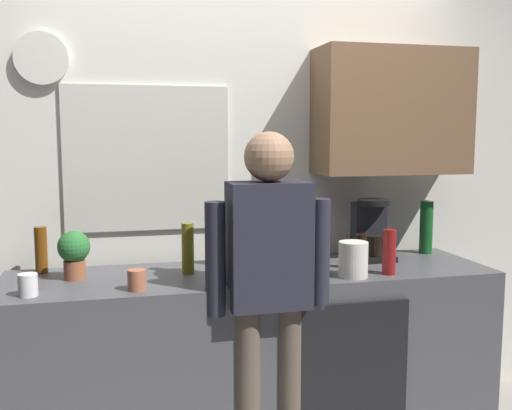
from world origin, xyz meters
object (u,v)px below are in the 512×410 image
at_px(cup_terracotta_mug, 137,280).
at_px(bottle_clear_soda, 234,240).
at_px(bottle_green_wine, 426,227).
at_px(coffee_maker, 371,232).
at_px(mixing_bowl, 255,268).
at_px(bottle_red_vinegar, 389,252).
at_px(storage_canister, 353,259).
at_px(bottle_dark_sauce, 361,252).
at_px(bottle_amber_beer, 41,250).
at_px(cup_white_mug, 28,285).
at_px(person_at_sink, 269,279).
at_px(potted_plant, 74,252).
at_px(bottle_olive_oil, 188,248).

bearing_deg(cup_terracotta_mug, bottle_clear_soda, 34.76).
bearing_deg(bottle_green_wine, coffee_maker, -169.42).
distance_m(cup_terracotta_mug, mixing_bowl, 0.57).
xyz_separation_m(bottle_red_vinegar, storage_canister, (-0.19, -0.01, -0.03)).
height_order(bottle_dark_sauce, mixing_bowl, bottle_dark_sauce).
height_order(bottle_amber_beer, cup_white_mug, bottle_amber_beer).
xyz_separation_m(cup_white_mug, storage_canister, (1.46, -0.02, 0.04)).
bearing_deg(bottle_amber_beer, person_at_sink, -27.24).
xyz_separation_m(coffee_maker, bottle_green_wine, (0.37, 0.07, 0.00)).
relative_size(coffee_maker, potted_plant, 1.43).
bearing_deg(bottle_green_wine, bottle_olive_oil, -172.99).
bearing_deg(coffee_maker, person_at_sink, -147.73).
bearing_deg(person_at_sink, bottle_clear_soda, 100.24).
relative_size(bottle_amber_beer, potted_plant, 1.00).
xyz_separation_m(bottle_dark_sauce, mixing_bowl, (-0.55, -0.02, -0.05)).
xyz_separation_m(bottle_olive_oil, bottle_amber_beer, (-0.70, 0.18, -0.01)).
distance_m(bottle_red_vinegar, cup_terracotta_mug, 1.20).
distance_m(mixing_bowl, potted_plant, 0.85).
bearing_deg(bottle_amber_beer, bottle_green_wine, -0.38).
bearing_deg(bottle_dark_sauce, storage_canister, -125.86).
relative_size(bottle_clear_soda, person_at_sink, 0.17).
height_order(cup_white_mug, potted_plant, potted_plant).
height_order(bottle_clear_soda, bottle_green_wine, bottle_green_wine).
distance_m(bottle_olive_oil, cup_white_mug, 0.75).
bearing_deg(bottle_red_vinegar, bottle_dark_sauce, 125.00).
bearing_deg(person_at_sink, coffee_maker, 34.05).
bearing_deg(cup_white_mug, bottle_red_vinegar, -0.40).
bearing_deg(potted_plant, mixing_bowl, -10.41).
bearing_deg(storage_canister, bottle_red_vinegar, 1.89).
relative_size(cup_white_mug, potted_plant, 0.41).
relative_size(cup_terracotta_mug, cup_white_mug, 0.97).
distance_m(storage_canister, person_at_sink, 0.45).
distance_m(bottle_olive_oil, bottle_dark_sauce, 0.86).
bearing_deg(coffee_maker, cup_terracotta_mug, -164.50).
height_order(bottle_olive_oil, person_at_sink, person_at_sink).
height_order(bottle_amber_beer, mixing_bowl, bottle_amber_beer).
bearing_deg(cup_white_mug, storage_canister, -0.70).
distance_m(bottle_green_wine, bottle_olive_oil, 1.40).
bearing_deg(bottle_green_wine, bottle_red_vinegar, -136.50).
distance_m(coffee_maker, bottle_red_vinegar, 0.35).
distance_m(bottle_olive_oil, mixing_bowl, 0.34).
relative_size(bottle_green_wine, cup_white_mug, 3.16).
bearing_deg(cup_white_mug, person_at_sink, -5.80).
distance_m(bottle_dark_sauce, cup_terracotta_mug, 1.12).
height_order(cup_terracotta_mug, cup_white_mug, cup_white_mug).
height_order(bottle_clear_soda, bottle_red_vinegar, bottle_clear_soda).
xyz_separation_m(bottle_clear_soda, bottle_dark_sauce, (0.60, -0.22, -0.05)).
height_order(coffee_maker, potted_plant, coffee_maker).
relative_size(bottle_green_wine, mixing_bowl, 1.36).
xyz_separation_m(bottle_green_wine, cup_terracotta_mug, (-1.64, -0.42, -0.10)).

